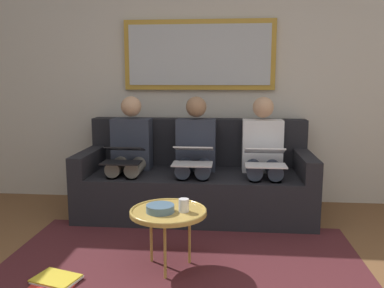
# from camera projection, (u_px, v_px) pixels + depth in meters

# --- Properties ---
(wall_rear) EXTENTS (6.00, 0.12, 2.60)m
(wall_rear) POSITION_uv_depth(u_px,v_px,m) (200.00, 79.00, 4.26)
(wall_rear) COLOR beige
(wall_rear) RESTS_ON ground_plane
(area_rug) EXTENTS (2.60, 1.80, 0.01)m
(area_rug) POSITION_uv_depth(u_px,v_px,m) (181.00, 271.00, 2.75)
(area_rug) COLOR #4C1E23
(area_rug) RESTS_ON ground_plane
(couch) EXTENTS (2.20, 0.90, 0.90)m
(couch) POSITION_uv_depth(u_px,v_px,m) (196.00, 181.00, 3.95)
(couch) COLOR black
(couch) RESTS_ON ground_plane
(framed_mirror) EXTENTS (1.56, 0.05, 0.71)m
(framed_mirror) POSITION_uv_depth(u_px,v_px,m) (199.00, 55.00, 4.13)
(framed_mirror) COLOR #B7892D
(coffee_table) EXTENTS (0.53, 0.53, 0.43)m
(coffee_table) POSITION_uv_depth(u_px,v_px,m) (168.00, 213.00, 2.75)
(coffee_table) COLOR tan
(coffee_table) RESTS_ON ground_plane
(cup) EXTENTS (0.07, 0.07, 0.09)m
(cup) POSITION_uv_depth(u_px,v_px,m) (184.00, 205.00, 2.72)
(cup) COLOR silver
(cup) RESTS_ON coffee_table
(bowl) EXTENTS (0.19, 0.19, 0.05)m
(bowl) POSITION_uv_depth(u_px,v_px,m) (160.00, 208.00, 2.71)
(bowl) COLOR slate
(bowl) RESTS_ON coffee_table
(person_left) EXTENTS (0.38, 0.58, 1.14)m
(person_left) POSITION_uv_depth(u_px,v_px,m) (263.00, 154.00, 3.78)
(person_left) COLOR silver
(person_left) RESTS_ON couch
(laptop_white) EXTENTS (0.35, 0.35, 0.15)m
(laptop_white) POSITION_uv_depth(u_px,v_px,m) (265.00, 157.00, 3.54)
(laptop_white) COLOR white
(person_middle) EXTENTS (0.38, 0.58, 1.14)m
(person_middle) POSITION_uv_depth(u_px,v_px,m) (195.00, 153.00, 3.83)
(person_middle) COLOR #2D3342
(person_middle) RESTS_ON couch
(laptop_silver) EXTENTS (0.35, 0.36, 0.16)m
(laptop_silver) POSITION_uv_depth(u_px,v_px,m) (193.00, 155.00, 3.59)
(laptop_silver) COLOR silver
(person_right) EXTENTS (0.38, 0.58, 1.14)m
(person_right) POSITION_uv_depth(u_px,v_px,m) (130.00, 152.00, 3.89)
(person_right) COLOR #2D3342
(person_right) RESTS_ON couch
(laptop_black) EXTENTS (0.35, 0.33, 0.14)m
(laptop_black) POSITION_uv_depth(u_px,v_px,m) (123.00, 155.00, 3.65)
(laptop_black) COLOR black
(magazine_stack) EXTENTS (0.33, 0.27, 0.03)m
(magazine_stack) POSITION_uv_depth(u_px,v_px,m) (56.00, 280.00, 2.60)
(magazine_stack) COLOR red
(magazine_stack) RESTS_ON ground_plane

